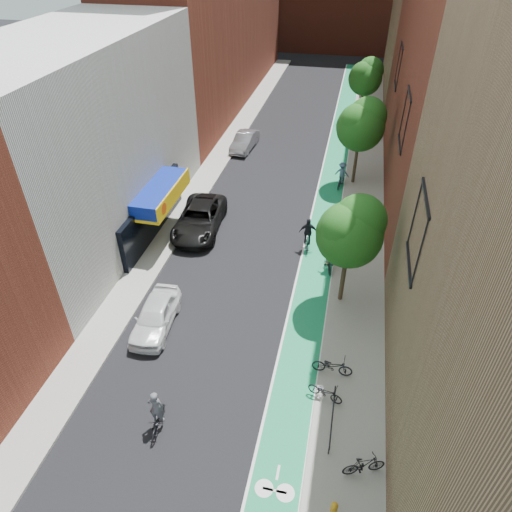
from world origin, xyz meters
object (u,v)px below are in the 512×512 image
Objects in this scene: parked_car_black at (199,219)px; fire_hydrant at (334,508)px; parked_car_white at (156,316)px; cyclist_lane_mid at (308,237)px; cyclist_lead at (157,416)px; parked_car_silver at (245,141)px; cyclist_lane_near at (329,258)px; cyclist_lane_far at (342,176)px.

parked_car_black reaches higher than fire_hydrant.
cyclist_lane_mid is at bearing 47.56° from parked_car_white.
parked_car_black is 19.49m from fire_hydrant.
cyclist_lead reaches higher than parked_car_black.
parked_car_white is 22.64m from parked_car_silver.
cyclist_lane_near is at bearing 35.24° from parked_car_white.
parked_car_silver is (-0.17, 13.48, -0.11)m from parked_car_black.
cyclist_lane_near is at bearing 103.39° from cyclist_lane_far.
cyclist_lane_far is at bearing 60.52° from parked_car_white.
parked_car_white is 2.21× the size of cyclist_lane_near.
parked_car_black is at bearing 56.05° from cyclist_lane_far.
cyclist_lane_far is at bearing -103.31° from cyclist_lane_near.
cyclist_lane_far is (8.19, 17.29, 0.18)m from parked_car_white.
cyclist_lead is at bearing 50.83° from cyclist_lane_near.
cyclist_lane_mid is at bearing -114.64° from cyclist_lead.
cyclist_lead is 1.08× the size of cyclist_lane_near.
cyclist_lane_mid is at bearing -62.66° from cyclist_lane_near.
parked_car_silver is 10.47m from cyclist_lane_far.
cyclist_lane_mid is (-1.50, 1.75, 0.11)m from cyclist_lane_near.
parked_car_black is 13.48m from parked_car_silver.
cyclist_lane_near reaches higher than fire_hydrant.
cyclist_lead is (2.96, -14.56, -0.12)m from parked_car_black.
cyclist_lane_mid is 1.09× the size of cyclist_lane_far.
parked_car_white is 0.98× the size of parked_car_silver.
cyclist_lane_far is at bearing -26.01° from parked_car_silver.
parked_car_black is at bearing 89.93° from parked_car_white.
parked_car_black is (-0.65, 9.14, 0.10)m from parked_car_white.
cyclist_lead reaches higher than fire_hydrant.
parked_car_silver is at bearing 87.93° from parked_car_white.
fire_hydrant is (9.65, -7.39, -0.21)m from parked_car_white.
cyclist_lane_far is (9.00, -5.33, 0.18)m from parked_car_silver.
cyclist_lane_mid reaches higher than parked_car_white.
parked_car_white is 1.97× the size of cyclist_lane_mid.
cyclist_lane_mid is at bearing 100.58° from fire_hydrant.
fire_hydrant is at bearing -41.59° from parked_car_white.
cyclist_lane_mid is (6.69, 8.47, 0.17)m from parked_car_white.
parked_car_black is 3.08× the size of cyclist_lane_near.
fire_hydrant is at bearing -66.14° from parked_car_silver.
parked_car_white reaches higher than parked_car_silver.
fire_hydrant is (2.96, -15.86, -0.38)m from cyclist_lane_mid.
cyclist_lane_mid reaches higher than parked_car_silver.
cyclist_lane_far reaches higher than parked_car_white.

